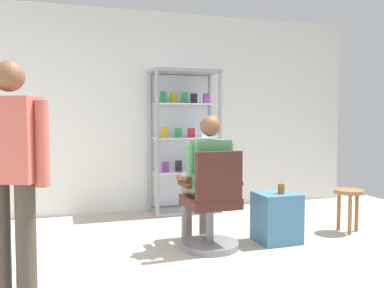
{
  "coord_description": "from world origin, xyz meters",
  "views": [
    {
      "loc": [
        -1.2,
        -2.67,
        1.26
      ],
      "look_at": [
        0.09,
        1.4,
        1.0
      ],
      "focal_mm": 39.3,
      "sensor_mm": 36.0,
      "label": 1
    }
  ],
  "objects_px": {
    "wooden_stool": "(349,199)",
    "standing_customer": "(11,169)",
    "display_cabinet_main": "(183,140)",
    "office_chair": "(212,209)",
    "storage_crate": "(276,217)",
    "tea_glass": "(281,189)",
    "seated_shopkeeper": "(206,174)"
  },
  "relations": [
    {
      "from": "storage_crate",
      "to": "tea_glass",
      "type": "relative_size",
      "value": 5.0
    },
    {
      "from": "display_cabinet_main",
      "to": "office_chair",
      "type": "distance_m",
      "value": 1.82
    },
    {
      "from": "seated_shopkeeper",
      "to": "wooden_stool",
      "type": "distance_m",
      "value": 1.7
    },
    {
      "from": "display_cabinet_main",
      "to": "storage_crate",
      "type": "xyz_separation_m",
      "value": [
        0.5,
        -1.66,
        -0.72
      ]
    },
    {
      "from": "wooden_stool",
      "to": "display_cabinet_main",
      "type": "bearing_deg",
      "value": 132.44
    },
    {
      "from": "tea_glass",
      "to": "wooden_stool",
      "type": "bearing_deg",
      "value": 8.47
    },
    {
      "from": "wooden_stool",
      "to": "tea_glass",
      "type": "bearing_deg",
      "value": -171.53
    },
    {
      "from": "standing_customer",
      "to": "display_cabinet_main",
      "type": "bearing_deg",
      "value": 52.89
    },
    {
      "from": "seated_shopkeeper",
      "to": "tea_glass",
      "type": "height_order",
      "value": "seated_shopkeeper"
    },
    {
      "from": "tea_glass",
      "to": "office_chair",
      "type": "bearing_deg",
      "value": -179.67
    },
    {
      "from": "office_chair",
      "to": "standing_customer",
      "type": "distance_m",
      "value": 1.93
    },
    {
      "from": "display_cabinet_main",
      "to": "seated_shopkeeper",
      "type": "bearing_deg",
      "value": -98.35
    },
    {
      "from": "wooden_stool",
      "to": "standing_customer",
      "type": "bearing_deg",
      "value": -164.32
    },
    {
      "from": "seated_shopkeeper",
      "to": "tea_glass",
      "type": "bearing_deg",
      "value": -11.99
    },
    {
      "from": "display_cabinet_main",
      "to": "wooden_stool",
      "type": "relative_size",
      "value": 4.01
    },
    {
      "from": "storage_crate",
      "to": "standing_customer",
      "type": "distance_m",
      "value": 2.64
    },
    {
      "from": "display_cabinet_main",
      "to": "wooden_stool",
      "type": "bearing_deg",
      "value": -47.56
    },
    {
      "from": "office_chair",
      "to": "wooden_stool",
      "type": "relative_size",
      "value": 2.03
    },
    {
      "from": "storage_crate",
      "to": "standing_customer",
      "type": "bearing_deg",
      "value": -160.41
    },
    {
      "from": "display_cabinet_main",
      "to": "tea_glass",
      "type": "height_order",
      "value": "display_cabinet_main"
    },
    {
      "from": "seated_shopkeeper",
      "to": "storage_crate",
      "type": "distance_m",
      "value": 0.87
    },
    {
      "from": "office_chair",
      "to": "storage_crate",
      "type": "height_order",
      "value": "office_chair"
    },
    {
      "from": "standing_customer",
      "to": "wooden_stool",
      "type": "xyz_separation_m",
      "value": [
        3.34,
        0.94,
        -0.56
      ]
    },
    {
      "from": "seated_shopkeeper",
      "to": "storage_crate",
      "type": "relative_size",
      "value": 2.56
    },
    {
      "from": "seated_shopkeeper",
      "to": "wooden_stool",
      "type": "xyz_separation_m",
      "value": [
        1.67,
        -0.02,
        -0.34
      ]
    },
    {
      "from": "seated_shopkeeper",
      "to": "tea_glass",
      "type": "relative_size",
      "value": 12.81
    },
    {
      "from": "display_cabinet_main",
      "to": "office_chair",
      "type": "bearing_deg",
      "value": -97.36
    },
    {
      "from": "office_chair",
      "to": "storage_crate",
      "type": "relative_size",
      "value": 1.91
    },
    {
      "from": "tea_glass",
      "to": "display_cabinet_main",
      "type": "bearing_deg",
      "value": 106.91
    },
    {
      "from": "tea_glass",
      "to": "wooden_stool",
      "type": "distance_m",
      "value": 0.95
    },
    {
      "from": "office_chair",
      "to": "seated_shopkeeper",
      "type": "bearing_deg",
      "value": 92.23
    },
    {
      "from": "display_cabinet_main",
      "to": "standing_customer",
      "type": "xyz_separation_m",
      "value": [
        -1.9,
        -2.51,
        -0.03
      ]
    }
  ]
}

